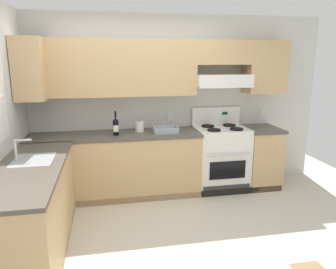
{
  "coord_description": "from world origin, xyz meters",
  "views": [
    {
      "loc": [
        -0.48,
        -3.15,
        1.92
      ],
      "look_at": [
        0.26,
        0.7,
        1.0
      ],
      "focal_mm": 34.47,
      "sensor_mm": 36.0,
      "label": 1
    }
  ],
  "objects_px": {
    "bowl": "(166,130)",
    "stove": "(221,157)",
    "wine_bottle": "(116,126)",
    "paper_towel_roll": "(140,127)"
  },
  "relations": [
    {
      "from": "stove",
      "to": "bowl",
      "type": "bearing_deg",
      "value": -176.94
    },
    {
      "from": "stove",
      "to": "wine_bottle",
      "type": "bearing_deg",
      "value": -177.11
    },
    {
      "from": "stove",
      "to": "wine_bottle",
      "type": "relative_size",
      "value": 3.65
    },
    {
      "from": "bowl",
      "to": "stove",
      "type": "bearing_deg",
      "value": 3.06
    },
    {
      "from": "paper_towel_roll",
      "to": "bowl",
      "type": "bearing_deg",
      "value": -21.99
    },
    {
      "from": "bowl",
      "to": "paper_towel_roll",
      "type": "relative_size",
      "value": 2.5
    },
    {
      "from": "wine_bottle",
      "to": "paper_towel_roll",
      "type": "height_order",
      "value": "wine_bottle"
    },
    {
      "from": "bowl",
      "to": "wine_bottle",
      "type": "bearing_deg",
      "value": -177.31
    },
    {
      "from": "wine_bottle",
      "to": "bowl",
      "type": "relative_size",
      "value": 0.96
    },
    {
      "from": "wine_bottle",
      "to": "bowl",
      "type": "bearing_deg",
      "value": 2.69
    }
  ]
}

